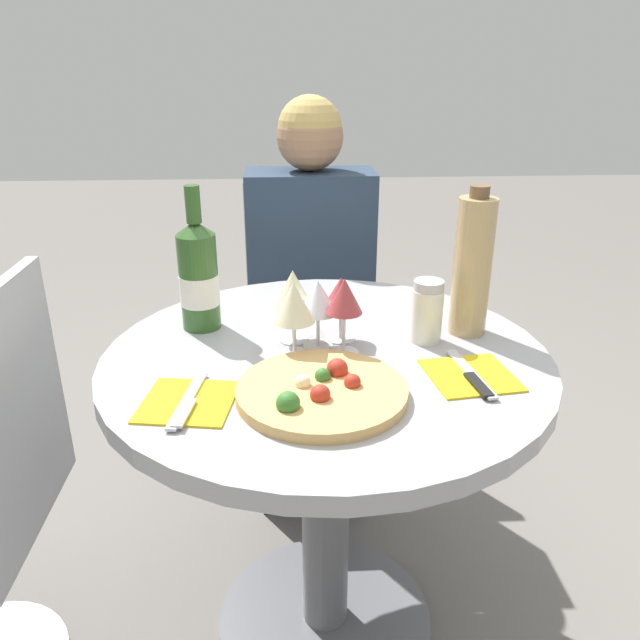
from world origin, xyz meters
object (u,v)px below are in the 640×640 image
(chair_behind_diner, at_px, (309,330))
(wine_bottle, at_px, (199,276))
(dining_table, at_px, (326,431))
(seated_diner, at_px, (311,321))
(pizza_large, at_px, (321,391))
(tall_carafe, at_px, (472,266))

(chair_behind_diner, distance_m, wine_bottle, 0.79)
(dining_table, distance_m, chair_behind_diner, 0.78)
(dining_table, xyz_separation_m, wine_bottle, (-0.26, 0.14, 0.30))
(chair_behind_diner, bearing_deg, dining_table, 90.27)
(seated_diner, relative_size, wine_bottle, 3.84)
(chair_behind_diner, distance_m, seated_diner, 0.17)
(dining_table, xyz_separation_m, pizza_large, (-0.02, -0.18, 0.19))
(dining_table, relative_size, wine_bottle, 2.89)
(chair_behind_diner, distance_m, pizza_large, 0.99)
(dining_table, height_order, seated_diner, seated_diner)
(seated_diner, bearing_deg, tall_carafe, 119.35)
(seated_diner, bearing_deg, dining_table, 90.33)
(seated_diner, bearing_deg, wine_bottle, 62.39)
(pizza_large, bearing_deg, chair_behind_diner, 88.99)
(dining_table, bearing_deg, chair_behind_diner, 90.27)
(seated_diner, height_order, tall_carafe, seated_diner)
(pizza_large, relative_size, tall_carafe, 0.95)
(seated_diner, xyz_separation_m, pizza_large, (-0.02, -0.80, 0.21))
(dining_table, relative_size, tall_carafe, 2.85)
(dining_table, height_order, chair_behind_diner, chair_behind_diner)
(chair_behind_diner, relative_size, tall_carafe, 2.90)
(wine_bottle, bearing_deg, pizza_large, -53.14)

